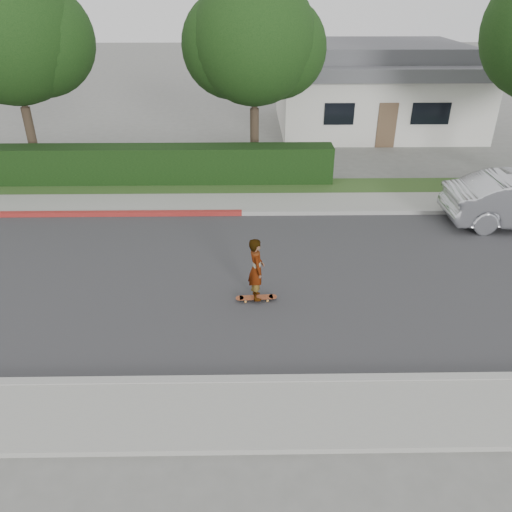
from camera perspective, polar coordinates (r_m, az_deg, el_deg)
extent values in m
plane|color=slate|center=(13.56, -6.02, -2.43)|extent=(120.00, 120.00, 0.00)
cube|color=#2D2D30|center=(13.55, -6.02, -2.41)|extent=(60.00, 8.00, 0.01)
cube|color=#9E9E99|center=(10.24, -7.85, -14.04)|extent=(60.00, 0.20, 0.15)
cube|color=gray|center=(9.62, -8.43, -17.75)|extent=(60.00, 1.60, 0.12)
cube|color=#9E9E99|center=(17.15, -4.99, 4.90)|extent=(60.00, 0.20, 0.15)
cube|color=maroon|center=(18.21, -20.93, 4.51)|extent=(12.00, 0.21, 0.15)
cube|color=gray|center=(17.98, -4.81, 6.02)|extent=(60.00, 1.60, 0.12)
cube|color=#2D4C1E|center=(19.47, -4.54, 7.82)|extent=(60.00, 1.60, 0.10)
cube|color=black|center=(20.21, -13.17, 10.06)|extent=(15.00, 1.00, 1.50)
cylinder|color=#33261C|center=(22.59, -24.18, 11.87)|extent=(0.36, 0.36, 2.70)
cylinder|color=#33261C|center=(22.17, -25.26, 16.84)|extent=(0.24, 0.24, 2.25)
sphere|color=black|center=(21.93, -26.43, 21.95)|extent=(5.20, 5.20, 5.20)
sphere|color=black|center=(21.89, -23.65, 21.67)|extent=(4.16, 4.16, 4.16)
cylinder|color=#33261C|center=(21.33, -0.17, 13.21)|extent=(0.36, 0.36, 2.52)
cylinder|color=#33261C|center=(20.91, -0.18, 18.21)|extent=(0.24, 0.24, 2.10)
sphere|color=black|center=(20.64, -0.19, 23.37)|extent=(4.80, 4.80, 4.80)
sphere|color=black|center=(21.06, -2.57, 22.91)|extent=(4.08, 4.08, 4.08)
sphere|color=black|center=(21.00, 2.46, 22.62)|extent=(3.84, 3.84, 3.84)
cube|color=beige|center=(28.89, 13.25, 17.13)|extent=(10.00, 8.00, 3.00)
cube|color=#4C4C51|center=(28.60, 13.67, 20.65)|extent=(10.60, 8.60, 0.60)
cube|color=#4C4C51|center=(28.53, 13.82, 21.83)|extent=(8.40, 6.40, 0.80)
cube|color=black|center=(24.51, 9.49, 15.72)|extent=(1.40, 0.06, 1.00)
cube|color=black|center=(25.61, 19.34, 15.10)|extent=(1.80, 0.06, 1.00)
cube|color=brown|center=(25.14, 14.71, 14.22)|extent=(0.90, 0.06, 2.10)
cylinder|color=gold|center=(12.43, -1.21, -5.23)|extent=(0.06, 0.04, 0.06)
cylinder|color=gold|center=(12.56, -1.25, -4.83)|extent=(0.06, 0.04, 0.06)
cylinder|color=gold|center=(12.47, 1.34, -5.12)|extent=(0.06, 0.04, 0.06)
cylinder|color=gold|center=(12.60, 1.27, -4.72)|extent=(0.06, 0.04, 0.06)
cube|color=silver|center=(12.48, -1.23, -4.88)|extent=(0.06, 0.17, 0.02)
cube|color=silver|center=(12.51, 1.30, -4.77)|extent=(0.06, 0.17, 0.02)
cube|color=maroon|center=(12.48, 0.04, -4.74)|extent=(0.84, 0.25, 0.02)
cylinder|color=maroon|center=(12.46, -1.87, -4.82)|extent=(0.21, 0.21, 0.02)
cylinder|color=maroon|center=(12.52, 1.93, -4.66)|extent=(0.21, 0.21, 0.02)
imported|color=white|center=(12.05, 0.04, -1.50)|extent=(0.47, 0.64, 1.62)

